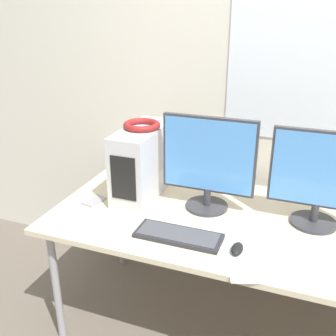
% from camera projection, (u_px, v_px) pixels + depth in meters
% --- Properties ---
extents(wall_back, '(8.00, 0.07, 2.70)m').
position_uv_depth(wall_back, '(309.00, 78.00, 2.15)').
color(wall_back, beige).
rests_on(wall_back, ground_plane).
extents(desk, '(2.36, 0.90, 0.72)m').
position_uv_depth(desk, '(285.00, 236.00, 1.90)').
color(desk, beige).
rests_on(desk, ground_plane).
extents(pc_tower, '(0.19, 0.48, 0.39)m').
position_uv_depth(pc_tower, '(143.00, 162.00, 2.17)').
color(pc_tower, silver).
rests_on(pc_tower, desk).
extents(headphones, '(0.20, 0.20, 0.03)m').
position_uv_depth(headphones, '(142.00, 125.00, 2.09)').
color(headphones, maroon).
rests_on(headphones, pc_tower).
extents(monitor_main, '(0.48, 0.22, 0.50)m').
position_uv_depth(monitor_main, '(208.00, 162.00, 1.99)').
color(monitor_main, '#333338').
rests_on(monitor_main, desk).
extents(monitor_right_near, '(0.47, 0.22, 0.48)m').
position_uv_depth(monitor_right_near, '(320.00, 177.00, 1.84)').
color(monitor_right_near, '#333338').
rests_on(monitor_right_near, desk).
extents(keyboard, '(0.40, 0.15, 0.02)m').
position_uv_depth(keyboard, '(178.00, 235.00, 1.81)').
color(keyboard, '#28282D').
rests_on(keyboard, desk).
extents(mouse, '(0.05, 0.10, 0.04)m').
position_uv_depth(mouse, '(237.00, 249.00, 1.70)').
color(mouse, black).
rests_on(mouse, desk).
extents(cell_phone, '(0.10, 0.14, 0.01)m').
position_uv_depth(cell_phone, '(94.00, 201.00, 2.15)').
color(cell_phone, '#99999E').
rests_on(cell_phone, desk).
extents(paper_sheet_left, '(0.29, 0.35, 0.00)m').
position_uv_depth(paper_sheet_left, '(252.00, 261.00, 1.65)').
color(paper_sheet_left, white).
rests_on(paper_sheet_left, desk).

